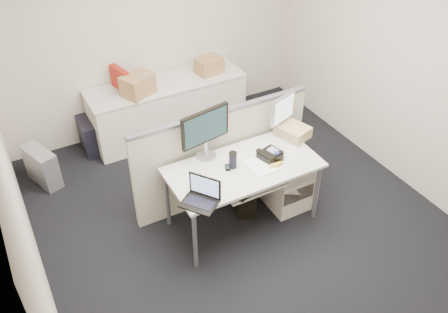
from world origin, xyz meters
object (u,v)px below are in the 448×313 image
desk (243,171)px  monitor_main (205,134)px  laptop (199,194)px  desk_phone (270,155)px

desk → monitor_main: size_ratio=2.80×
monitor_main → laptop: 0.72m
laptop → desk_phone: 0.96m
desk_phone → desk: bearing=163.8°
desk → monitor_main: bearing=128.0°
desk → desk_phone: size_ratio=6.94×
laptop → desk_phone: size_ratio=1.44×
laptop → desk: bearing=78.3°
desk → laptop: (-0.62, -0.28, 0.18)m
desk_phone → laptop: bearing=-178.9°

